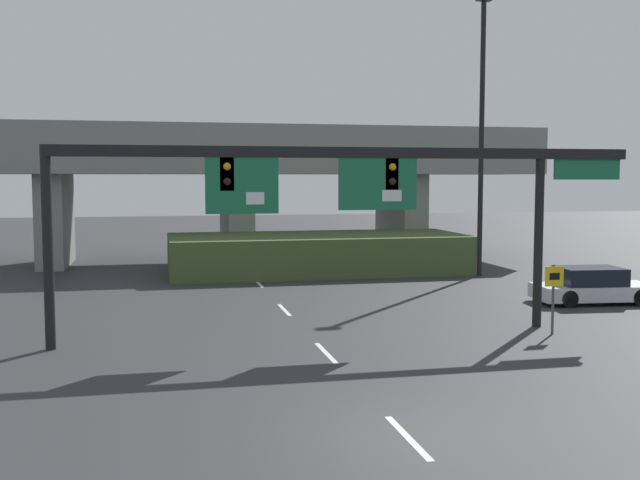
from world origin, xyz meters
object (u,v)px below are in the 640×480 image
object	(u,v)px
signal_gantry	(344,182)
parked_sedan_near_right	(593,286)
highway_light_pole_near	(482,130)
speed_limit_sign	(554,289)

from	to	relation	value
signal_gantry	parked_sedan_near_right	xyz separation A→B (m)	(10.64, 3.68, -3.98)
signal_gantry	highway_light_pole_near	distance (m)	15.65
speed_limit_sign	signal_gantry	bearing A→B (deg)	169.37
signal_gantry	highway_light_pole_near	world-z (taller)	highway_light_pole_near
signal_gantry	speed_limit_sign	bearing A→B (deg)	-10.63
signal_gantry	parked_sedan_near_right	size ratio (longest dim) A/B	3.84
highway_light_pole_near	parked_sedan_near_right	size ratio (longest dim) A/B	2.87
signal_gantry	highway_light_pole_near	bearing A→B (deg)	50.71
highway_light_pole_near	parked_sedan_near_right	world-z (taller)	highway_light_pole_near
parked_sedan_near_right	highway_light_pole_near	bearing A→B (deg)	101.37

